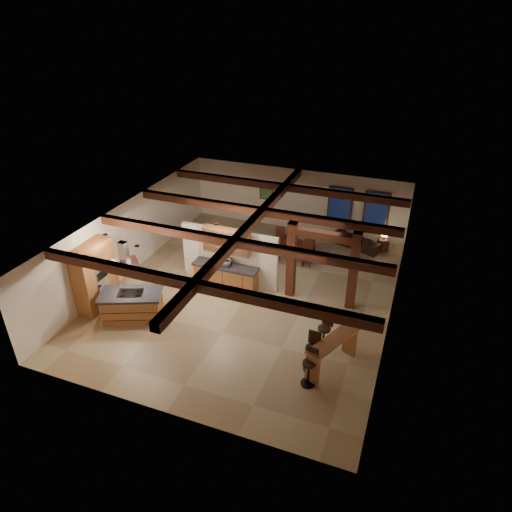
% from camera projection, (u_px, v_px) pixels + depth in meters
% --- Properties ---
extents(ground, '(12.00, 12.00, 0.00)m').
position_uv_depth(ground, '(250.00, 293.00, 16.86)').
color(ground, tan).
rests_on(ground, ground).
extents(room_walls, '(12.00, 12.00, 12.00)m').
position_uv_depth(room_walls, '(249.00, 251.00, 15.99)').
color(room_walls, white).
rests_on(room_walls, ground).
extents(ceiling_beams, '(10.00, 12.00, 0.28)m').
position_uv_depth(ceiling_beams, '(249.00, 226.00, 15.52)').
color(ceiling_beams, '#38190E').
rests_on(ceiling_beams, room_walls).
extents(timber_posts, '(2.50, 0.30, 2.90)m').
position_uv_depth(timber_posts, '(322.00, 257.00, 15.63)').
color(timber_posts, '#38190E').
rests_on(timber_posts, ground).
extents(partition_wall, '(3.80, 0.18, 2.20)m').
position_uv_depth(partition_wall, '(230.00, 257.00, 17.04)').
color(partition_wall, white).
rests_on(partition_wall, ground).
extents(pantry_cabinet, '(0.67, 1.60, 2.40)m').
position_uv_depth(pantry_cabinet, '(95.00, 277.00, 15.61)').
color(pantry_cabinet, '#986431').
rests_on(pantry_cabinet, ground).
extents(back_counter, '(2.50, 0.66, 0.94)m').
position_uv_depth(back_counter, '(226.00, 276.00, 17.03)').
color(back_counter, '#986431').
rests_on(back_counter, ground).
extents(upper_display_cabinet, '(1.80, 0.36, 0.95)m').
position_uv_depth(upper_display_cabinet, '(227.00, 241.00, 16.52)').
color(upper_display_cabinet, '#986431').
rests_on(upper_display_cabinet, partition_wall).
extents(range_hood, '(1.10, 1.10, 1.40)m').
position_uv_depth(range_hood, '(127.00, 273.00, 14.70)').
color(range_hood, silver).
rests_on(range_hood, room_walls).
extents(back_windows, '(2.70, 0.07, 1.70)m').
position_uv_depth(back_windows, '(358.00, 208.00, 20.10)').
color(back_windows, '#38190E').
rests_on(back_windows, room_walls).
extents(framed_art, '(0.65, 0.05, 0.85)m').
position_uv_depth(framed_art, '(266.00, 191.00, 21.35)').
color(framed_art, '#38190E').
rests_on(framed_art, room_walls).
extents(recessed_cans, '(3.16, 2.46, 0.03)m').
position_uv_depth(recessed_cans, '(154.00, 235.00, 14.67)').
color(recessed_cans, silver).
rests_on(recessed_cans, room_walls).
extents(kitchen_island, '(2.30, 1.79, 1.01)m').
position_uv_depth(kitchen_island, '(132.00, 305.00, 15.32)').
color(kitchen_island, '#986431').
rests_on(kitchen_island, ground).
extents(dining_table, '(1.92, 1.46, 0.60)m').
position_uv_depth(dining_table, '(293.00, 250.00, 19.19)').
color(dining_table, '#421810').
rests_on(dining_table, ground).
extents(sofa, '(2.34, 1.59, 0.64)m').
position_uv_depth(sofa, '(357.00, 240.00, 19.99)').
color(sofa, black).
rests_on(sofa, ground).
extents(microwave, '(0.47, 0.33, 0.25)m').
position_uv_depth(microwave, '(225.00, 262.00, 16.75)').
color(microwave, '#AEAEB3').
rests_on(microwave, back_counter).
extents(bar_counter, '(1.26, 1.98, 1.03)m').
position_uv_depth(bar_counter, '(332.00, 349.00, 13.11)').
color(bar_counter, '#986431').
rests_on(bar_counter, ground).
extents(side_table, '(0.53, 0.53, 0.52)m').
position_uv_depth(side_table, '(383.00, 244.00, 19.71)').
color(side_table, '#38190E').
rests_on(side_table, ground).
extents(table_lamp, '(0.31, 0.31, 0.36)m').
position_uv_depth(table_lamp, '(385.00, 234.00, 19.46)').
color(table_lamp, black).
rests_on(table_lamp, side_table).
extents(bar_stool_a, '(0.42, 0.44, 1.19)m').
position_uv_depth(bar_stool_a, '(310.00, 367.00, 12.59)').
color(bar_stool_a, black).
rests_on(bar_stool_a, ground).
extents(bar_stool_b, '(0.45, 0.45, 1.28)m').
position_uv_depth(bar_stool_b, '(312.00, 352.00, 13.07)').
color(bar_stool_b, black).
rests_on(bar_stool_b, ground).
extents(bar_stool_c, '(0.46, 0.47, 1.26)m').
position_uv_depth(bar_stool_c, '(325.00, 332.00, 13.87)').
color(bar_stool_c, black).
rests_on(bar_stool_c, ground).
extents(dining_chairs, '(1.90, 1.90, 1.10)m').
position_uv_depth(dining_chairs, '(293.00, 245.00, 19.06)').
color(dining_chairs, '#38190E').
rests_on(dining_chairs, ground).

